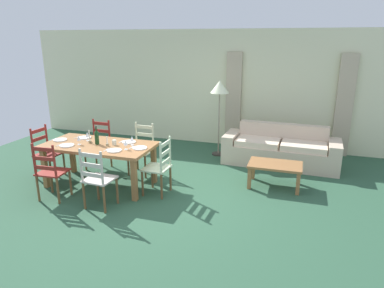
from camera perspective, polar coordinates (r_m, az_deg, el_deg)
ground_plane at (r=5.76m, az=-4.98°, el=-8.71°), size 9.60×9.60×0.02m
wall_far at (r=8.40m, az=3.57°, el=9.20°), size 9.60×0.16×2.70m
curtain_panel_left at (r=8.19m, az=6.83°, el=7.15°), size 0.35×0.08×2.20m
curtain_panel_right at (r=8.10m, az=23.81°, el=5.72°), size 0.35×0.08×2.20m
dining_table at (r=6.15m, az=-15.12°, el=-0.80°), size 1.90×0.96×0.75m
dining_chair_near_left at (r=5.89m, az=-22.30°, el=-4.21°), size 0.45×0.43×0.96m
dining_chair_near_right at (r=5.37m, az=-15.34°, el=-5.52°), size 0.44×0.42×0.96m
dining_chair_far_left at (r=7.06m, az=-15.10°, el=-0.11°), size 0.44×0.42×0.96m
dining_chair_far_right at (r=6.62m, az=-8.25°, el=-0.81°), size 0.44×0.42×0.96m
dining_chair_head_west at (r=6.90m, az=-22.92°, el=-1.27°), size 0.42×0.44×0.96m
dining_chair_head_east at (r=5.67m, az=-5.43°, el=-3.75°), size 0.42×0.43×0.96m
dinner_plate_near_left at (r=6.18m, az=-19.94°, el=-0.22°), size 0.24×0.24×0.02m
fork_near_left at (r=6.27m, az=-21.02°, el=-0.15°), size 0.02×0.17×0.01m
dinner_plate_near_right at (r=5.69m, az=-12.71°, el=-1.05°), size 0.24×0.24×0.02m
fork_near_right at (r=5.77m, az=-14.00°, el=-0.96°), size 0.03×0.17×0.01m
dinner_plate_far_left at (r=6.57m, az=-17.33°, el=1.00°), size 0.24×0.24×0.02m
fork_far_left at (r=6.65m, az=-18.39°, el=1.05°), size 0.02×0.17×0.01m
dinner_plate_far_right at (r=6.10m, az=-10.37°, el=0.32°), size 0.24×0.24×0.02m
fork_far_right at (r=6.18m, az=-11.60°, el=0.39°), size 0.02×0.17×0.01m
dinner_plate_head_west at (r=6.57m, az=-20.93°, el=0.65°), size 0.24×0.24×0.02m
fork_head_west at (r=6.66m, az=-21.93°, el=0.71°), size 0.02×0.17×0.01m
dinner_plate_head_east at (r=5.74m, az=-8.62°, el=-0.64°), size 0.24×0.24×0.02m
fork_head_east at (r=5.81m, az=-9.94°, el=-0.56°), size 0.02×0.17×0.01m
wine_bottle at (r=6.10m, az=-15.43°, el=1.03°), size 0.07×0.07×0.32m
wine_glass_near_left at (r=6.16m, az=-18.17°, el=0.89°), size 0.06×0.06×0.16m
wine_glass_near_right at (r=5.70m, az=-10.90°, el=0.16°), size 0.06×0.06×0.16m
wine_glass_far_left at (r=6.35m, az=-16.90°, el=1.46°), size 0.06×0.06×0.16m
wine_glass_far_right at (r=5.91m, az=-9.88°, el=0.83°), size 0.06×0.06×0.16m
coffee_cup_primary at (r=6.00m, az=-12.71°, el=0.25°), size 0.07×0.07×0.09m
candle_tall at (r=6.22m, az=-16.52°, el=0.74°), size 0.05×0.05×0.23m
candle_short at (r=5.97m, az=-13.80°, el=0.09°), size 0.05×0.05×0.16m
couch at (r=7.31m, az=14.40°, el=-0.99°), size 2.31×0.89×0.80m
coffee_table at (r=6.14m, az=13.55°, el=-3.75°), size 0.90×0.56×0.42m
standing_lamp at (r=7.43m, az=4.59°, el=8.64°), size 0.40×0.40×1.64m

